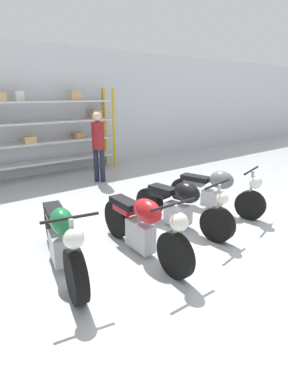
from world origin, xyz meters
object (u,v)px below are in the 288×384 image
(shelving_rack, at_px, (47,129))
(motorcycle_grey, at_px, (216,190))
(motorcycle_black, at_px, (181,206))
(motorcycle_green, at_px, (62,239))
(motorcycle_red, at_px, (143,225))
(person_browsing, at_px, (98,141))

(shelving_rack, height_order, motorcycle_grey, shelving_rack)
(shelving_rack, xyz_separation_m, motorcycle_black, (0.48, -4.91, -0.92))
(motorcycle_black, distance_m, motorcycle_grey, 1.14)
(motorcycle_green, bearing_deg, motorcycle_red, 82.86)
(motorcycle_black, xyz_separation_m, motorcycle_grey, (1.13, 0.15, 0.03))
(person_browsing, bearing_deg, motorcycle_red, 33.67)
(motorcycle_black, bearing_deg, motorcycle_grey, 89.25)
(shelving_rack, relative_size, motorcycle_green, 1.96)
(shelving_rack, distance_m, motorcycle_black, 5.02)
(motorcycle_green, relative_size, motorcycle_red, 1.03)
(motorcycle_red, xyz_separation_m, motorcycle_grey, (2.22, 0.50, -0.02))
(motorcycle_grey, bearing_deg, motorcycle_green, -103.04)
(motorcycle_black, bearing_deg, person_browsing, 165.97)
(shelving_rack, bearing_deg, person_browsing, -60.53)
(motorcycle_black, xyz_separation_m, person_browsing, (0.33, 3.46, 0.67))
(shelving_rack, bearing_deg, motorcycle_black, -84.37)
(person_browsing, bearing_deg, motorcycle_green, 18.10)
(shelving_rack, relative_size, motorcycle_grey, 2.12)
(motorcycle_green, bearing_deg, person_browsing, 155.50)
(shelving_rack, bearing_deg, motorcycle_red, -96.61)
(motorcycle_red, height_order, motorcycle_grey, motorcycle_red)
(motorcycle_green, distance_m, motorcycle_grey, 3.30)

